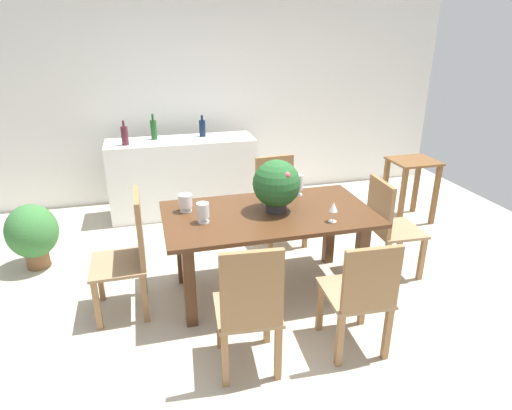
# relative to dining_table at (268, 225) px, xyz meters

# --- Properties ---
(ground_plane) EXTENTS (7.04, 7.04, 0.00)m
(ground_plane) POSITION_rel_dining_table_xyz_m (0.00, -0.02, -0.63)
(ground_plane) COLOR #BCB29E
(back_wall) EXTENTS (6.40, 0.10, 2.60)m
(back_wall) POSITION_rel_dining_table_xyz_m (0.00, 2.58, 0.67)
(back_wall) COLOR white
(back_wall) RESTS_ON ground
(dining_table) EXTENTS (1.75, 0.97, 0.75)m
(dining_table) POSITION_rel_dining_table_xyz_m (0.00, 0.00, 0.00)
(dining_table) COLOR #4C2D19
(dining_table) RESTS_ON ground
(chair_foot_end) EXTENTS (0.45, 0.48, 0.94)m
(chair_foot_end) POSITION_rel_dining_table_xyz_m (1.15, 0.00, -0.11)
(chair_foot_end) COLOR olive
(chair_foot_end) RESTS_ON ground
(chair_near_left) EXTENTS (0.46, 0.49, 0.99)m
(chair_near_left) POSITION_rel_dining_table_xyz_m (-0.40, -0.96, -0.09)
(chair_near_left) COLOR olive
(chair_near_left) RESTS_ON ground
(chair_near_right) EXTENTS (0.45, 0.50, 0.91)m
(chair_near_right) POSITION_rel_dining_table_xyz_m (0.39, -0.96, -0.13)
(chair_near_right) COLOR olive
(chair_near_right) RESTS_ON ground
(chair_head_end) EXTENTS (0.44, 0.48, 1.02)m
(chair_head_end) POSITION_rel_dining_table_xyz_m (-1.14, 0.00, -0.07)
(chair_head_end) COLOR olive
(chair_head_end) RESTS_ON ground
(chair_far_right) EXTENTS (0.50, 0.50, 0.92)m
(chair_far_right) POSITION_rel_dining_table_xyz_m (0.39, 0.96, -0.12)
(chair_far_right) COLOR olive
(chair_far_right) RESTS_ON ground
(flower_centerpiece) EXTENTS (0.40, 0.40, 0.44)m
(flower_centerpiece) POSITION_rel_dining_table_xyz_m (0.07, 0.02, 0.36)
(flower_centerpiece) COLOR #333338
(flower_centerpiece) RESTS_ON dining_table
(crystal_vase_left) EXTENTS (0.12, 0.12, 0.15)m
(crystal_vase_left) POSITION_rel_dining_table_xyz_m (-0.67, 0.20, 0.21)
(crystal_vase_left) COLOR silver
(crystal_vase_left) RESTS_ON dining_table
(crystal_vase_center_near) EXTENTS (0.09, 0.09, 0.20)m
(crystal_vase_center_near) POSITION_rel_dining_table_xyz_m (0.37, 0.31, 0.24)
(crystal_vase_center_near) COLOR silver
(crystal_vase_center_near) RESTS_ON dining_table
(crystal_vase_right) EXTENTS (0.10, 0.10, 0.17)m
(crystal_vase_right) POSITION_rel_dining_table_xyz_m (-0.56, -0.07, 0.22)
(crystal_vase_right) COLOR silver
(crystal_vase_right) RESTS_ON dining_table
(wine_glass) EXTENTS (0.07, 0.07, 0.17)m
(wine_glass) POSITION_rel_dining_table_xyz_m (0.44, -0.31, 0.24)
(wine_glass) COLOR silver
(wine_glass) RESTS_ON dining_table
(kitchen_counter) EXTENTS (1.77, 0.54, 0.94)m
(kitchen_counter) POSITION_rel_dining_table_xyz_m (-0.53, 1.98, -0.16)
(kitchen_counter) COLOR white
(kitchen_counter) RESTS_ON ground
(wine_bottle_clear) EXTENTS (0.08, 0.08, 0.26)m
(wine_bottle_clear) POSITION_rel_dining_table_xyz_m (-0.25, 2.08, 0.41)
(wine_bottle_clear) COLOR #0F1E38
(wine_bottle_clear) RESTS_ON kitchen_counter
(wine_bottle_dark) EXTENTS (0.07, 0.07, 0.31)m
(wine_bottle_dark) POSITION_rel_dining_table_xyz_m (-0.83, 2.07, 0.43)
(wine_bottle_dark) COLOR #194C1E
(wine_bottle_dark) RESTS_ON kitchen_counter
(wine_bottle_green) EXTENTS (0.08, 0.08, 0.28)m
(wine_bottle_green) POSITION_rel_dining_table_xyz_m (-1.16, 1.88, 0.42)
(wine_bottle_green) COLOR #511E28
(wine_bottle_green) RESTS_ON kitchen_counter
(side_table) EXTENTS (0.52, 0.46, 0.75)m
(side_table) POSITION_rel_dining_table_xyz_m (2.08, 1.05, -0.10)
(side_table) COLOR brown
(side_table) RESTS_ON ground
(potted_plant_floor) EXTENTS (0.48, 0.48, 0.65)m
(potted_plant_floor) POSITION_rel_dining_table_xyz_m (-2.08, 0.96, -0.27)
(potted_plant_floor) COLOR brown
(potted_plant_floor) RESTS_ON ground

